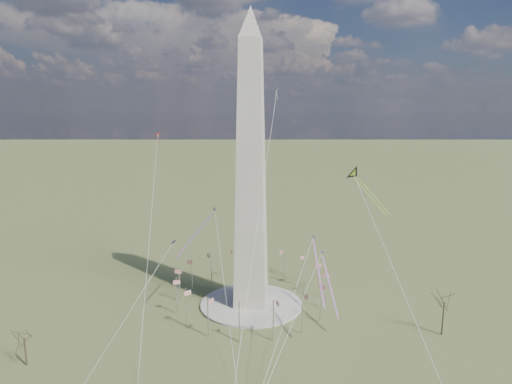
# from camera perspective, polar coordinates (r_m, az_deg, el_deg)

# --- Properties ---
(ground) EXTENTS (2000.00, 2000.00, 0.00)m
(ground) POSITION_cam_1_polar(r_m,az_deg,el_deg) (166.64, -0.61, -13.96)
(ground) COLOR #4D5A2D
(ground) RESTS_ON ground
(plaza) EXTENTS (36.00, 36.00, 0.80)m
(plaza) POSITION_cam_1_polar(r_m,az_deg,el_deg) (166.47, -0.61, -13.83)
(plaza) COLOR beige
(plaza) RESTS_ON ground
(washington_monument) EXTENTS (15.56, 15.56, 100.00)m
(washington_monument) POSITION_cam_1_polar(r_m,az_deg,el_deg) (153.14, -0.65, 2.61)
(washington_monument) COLOR beige
(washington_monument) RESTS_ON plaza
(flagpole_ring) EXTENTS (54.40, 54.40, 13.00)m
(flagpole_ring) POSITION_cam_1_polar(r_m,az_deg,el_deg) (163.76, -0.62, -11.64)
(flagpole_ring) COLOR silver
(flagpole_ring) RESTS_ON ground
(tree_near) EXTENTS (9.18, 9.18, 16.06)m
(tree_near) POSITION_cam_1_polar(r_m,az_deg,el_deg) (153.54, 22.48, -12.34)
(tree_near) COLOR #443929
(tree_near) RESTS_ON ground
(tree_far) EXTENTS (6.68, 6.68, 11.70)m
(tree_far) POSITION_cam_1_polar(r_m,az_deg,el_deg) (143.01, -27.01, -15.81)
(tree_far) COLOR #443929
(tree_far) RESTS_ON ground
(kite_delta_black) EXTENTS (15.44, 16.32, 15.07)m
(kite_delta_black) POSITION_cam_1_polar(r_m,az_deg,el_deg) (166.79, 12.36, 1.95)
(kite_delta_black) COLOR black
(kite_delta_black) RESTS_ON ground
(kite_diamond_purple) EXTENTS (2.27, 2.80, 8.18)m
(kite_diamond_purple) POSITION_cam_1_polar(r_m,az_deg,el_deg) (174.36, -10.28, -6.46)
(kite_diamond_purple) COLOR #3A1664
(kite_diamond_purple) RESTS_ON ground
(kite_streamer_left) EXTENTS (5.06, 22.67, 15.64)m
(kite_streamer_left) POSITION_cam_1_polar(r_m,az_deg,el_deg) (144.78, 7.62, -8.49)
(kite_streamer_left) COLOR #FE3028
(kite_streamer_left) RESTS_ON ground
(kite_streamer_mid) EXTENTS (10.29, 17.66, 13.35)m
(kite_streamer_mid) POSITION_cam_1_polar(r_m,az_deg,el_deg) (155.49, -6.84, -4.29)
(kite_streamer_mid) COLOR #FE3028
(kite_streamer_mid) RESTS_ON ground
(kite_streamer_right) EXTENTS (6.37, 21.97, 15.29)m
(kite_streamer_right) POSITION_cam_1_polar(r_m,az_deg,el_deg) (155.97, 8.91, -10.14)
(kite_streamer_right) COLOR #FE3028
(kite_streamer_right) RESTS_ON ground
(kite_small_red) EXTENTS (1.72, 2.48, 5.17)m
(kite_small_red) POSITION_cam_1_polar(r_m,az_deg,el_deg) (197.37, -12.16, 6.94)
(kite_small_red) COLOR red
(kite_small_red) RESTS_ON ground
(kite_small_white) EXTENTS (1.22, 1.97, 4.49)m
(kite_small_white) POSITION_cam_1_polar(r_m,az_deg,el_deg) (195.95, 2.64, 12.47)
(kite_small_white) COLOR white
(kite_small_white) RESTS_ON ground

